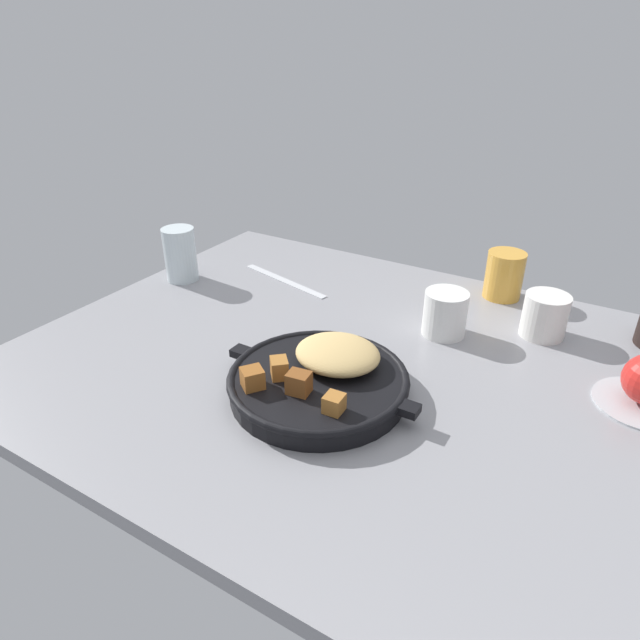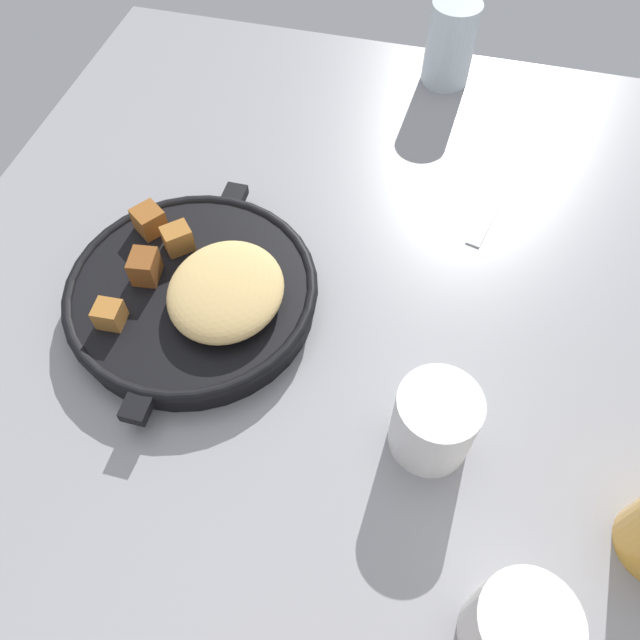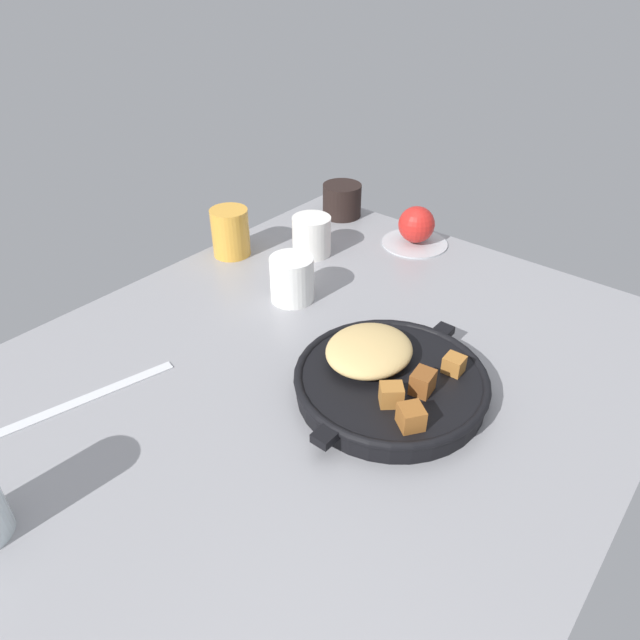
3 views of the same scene
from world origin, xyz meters
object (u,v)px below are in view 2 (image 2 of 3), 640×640
Objects in this scene: cast_iron_skillet at (196,292)px; butter_knife at (505,181)px; white_creamer_pitcher at (434,422)px; ceramic_mug_white at (517,630)px; water_glass_tall at (450,44)px.

cast_iron_skillet reaches higher than butter_knife.
ceramic_mug_white is at bearing 29.22° from white_creamer_pitcher.
cast_iron_skillet is at bearing -23.56° from water_glass_tall.
ceramic_mug_white is at bearing 18.27° from butter_knife.
white_creamer_pitcher is at bearing -150.78° from ceramic_mug_white.
cast_iron_skillet is 2.76× the size of water_glass_tall.
white_creamer_pitcher reaches higher than cast_iron_skillet.
butter_knife is 21.58cm from water_glass_tall.
water_glass_tall reaches higher than butter_knife.
white_creamer_pitcher is (53.65, 5.77, -1.59)cm from water_glass_tall.
ceramic_mug_white is 16.47cm from white_creamer_pitcher.
butter_knife is at bearing 173.38° from white_creamer_pitcher.
ceramic_mug_white reaches higher than cast_iron_skillet.
white_creamer_pitcher is at bearing 7.09° from butter_knife.
ceramic_mug_white is 0.68× the size of water_glass_tall.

